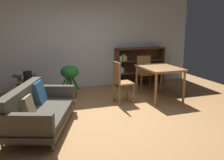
{
  "coord_description": "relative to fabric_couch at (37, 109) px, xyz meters",
  "views": [
    {
      "loc": [
        -1.59,
        -4.37,
        1.83
      ],
      "look_at": [
        0.05,
        0.35,
        0.7
      ],
      "focal_mm": 39.62,
      "sensor_mm": 36.0,
      "label": 1
    }
  ],
  "objects": [
    {
      "name": "dining_table",
      "position": [
        2.95,
        0.86,
        0.37
      ],
      "size": [
        0.84,
        1.13,
        0.8
      ],
      "color": "olive",
      "rests_on": "ground_plane"
    },
    {
      "name": "fabric_couch",
      "position": [
        0.0,
        0.0,
        0.0
      ],
      "size": [
        1.45,
        2.0,
        0.75
      ],
      "color": "olive",
      "rests_on": "ground_plane"
    },
    {
      "name": "dining_chair_far",
      "position": [
        3.07,
        1.87,
        0.18
      ],
      "size": [
        0.5,
        0.5,
        0.94
      ],
      "color": "olive",
      "rests_on": "ground_plane"
    },
    {
      "name": "open_laptop",
      "position": [
        -0.23,
        1.84,
        0.23
      ],
      "size": [
        0.47,
        0.36,
        0.06
      ],
      "color": "silver",
      "rests_on": "media_console"
    },
    {
      "name": "desk_speaker",
      "position": [
        -0.12,
        1.41,
        0.33
      ],
      "size": [
        0.19,
        0.19,
        0.23
      ],
      "color": "black",
      "rests_on": "media_console"
    },
    {
      "name": "potted_floor_plant",
      "position": [
        0.87,
        1.63,
        0.19
      ],
      "size": [
        0.52,
        0.48,
        0.83
      ],
      "color": "brown",
      "rests_on": "ground_plane"
    },
    {
      "name": "media_console",
      "position": [
        -0.13,
        1.71,
        -0.07
      ],
      "size": [
        0.45,
        1.03,
        0.56
      ],
      "color": "brown",
      "rests_on": "ground_plane"
    },
    {
      "name": "back_wall_panel",
      "position": [
        1.48,
        2.67,
        1.01
      ],
      "size": [
        6.8,
        0.1,
        2.7
      ],
      "primitive_type": "cube",
      "color": "silver",
      "rests_on": "ground_plane"
    },
    {
      "name": "ground_plane",
      "position": [
        1.48,
        -0.03,
        -0.34
      ],
      "size": [
        8.16,
        8.16,
        0.0
      ],
      "primitive_type": "plane",
      "color": "#9E7042"
    },
    {
      "name": "dining_chair_near",
      "position": [
        1.92,
        0.81,
        0.21
      ],
      "size": [
        0.4,
        0.41,
        0.99
      ],
      "color": "olive",
      "rests_on": "ground_plane"
    },
    {
      "name": "bookshelf",
      "position": [
        3.09,
        2.48,
        0.22
      ],
      "size": [
        1.55,
        0.35,
        1.13
      ],
      "color": "#56351E",
      "rests_on": "ground_plane"
    }
  ]
}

